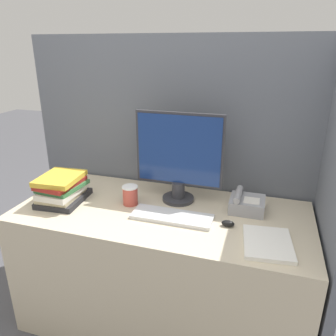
{
  "coord_description": "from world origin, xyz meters",
  "views": [
    {
      "loc": [
        0.52,
        -1.17,
        1.61
      ],
      "look_at": [
        0.03,
        0.4,
        1.0
      ],
      "focal_mm": 35.0,
      "sensor_mm": 36.0,
      "label": 1
    }
  ],
  "objects_px": {
    "keyboard": "(172,217)",
    "book_stack": "(62,189)",
    "monitor": "(179,159)",
    "desk_telephone": "(246,204)",
    "mouse": "(228,223)",
    "coffee_cup": "(130,195)"
  },
  "relations": [
    {
      "from": "desk_telephone",
      "to": "mouse",
      "type": "bearing_deg",
      "value": -109.43
    },
    {
      "from": "monitor",
      "to": "coffee_cup",
      "type": "xyz_separation_m",
      "value": [
        -0.25,
        -0.13,
        -0.2
      ]
    },
    {
      "from": "mouse",
      "to": "desk_telephone",
      "type": "relative_size",
      "value": 0.35
    },
    {
      "from": "monitor",
      "to": "desk_telephone",
      "type": "xyz_separation_m",
      "value": [
        0.39,
        -0.01,
        -0.21
      ]
    },
    {
      "from": "monitor",
      "to": "keyboard",
      "type": "xyz_separation_m",
      "value": [
        0.03,
        -0.22,
        -0.25
      ]
    },
    {
      "from": "keyboard",
      "to": "desk_telephone",
      "type": "bearing_deg",
      "value": 29.85
    },
    {
      "from": "monitor",
      "to": "mouse",
      "type": "relative_size",
      "value": 8.02
    },
    {
      "from": "keyboard",
      "to": "desk_telephone",
      "type": "height_order",
      "value": "desk_telephone"
    },
    {
      "from": "keyboard",
      "to": "mouse",
      "type": "distance_m",
      "value": 0.29
    },
    {
      "from": "monitor",
      "to": "coffee_cup",
      "type": "bearing_deg",
      "value": -151.5
    },
    {
      "from": "keyboard",
      "to": "mouse",
      "type": "xyz_separation_m",
      "value": [
        0.29,
        0.01,
        0.01
      ]
    },
    {
      "from": "keyboard",
      "to": "desk_telephone",
      "type": "distance_m",
      "value": 0.42
    },
    {
      "from": "mouse",
      "to": "coffee_cup",
      "type": "height_order",
      "value": "coffee_cup"
    },
    {
      "from": "keyboard",
      "to": "coffee_cup",
      "type": "bearing_deg",
      "value": 162.27
    },
    {
      "from": "coffee_cup",
      "to": "desk_telephone",
      "type": "height_order",
      "value": "coffee_cup"
    },
    {
      "from": "mouse",
      "to": "keyboard",
      "type": "bearing_deg",
      "value": -178.81
    },
    {
      "from": "keyboard",
      "to": "book_stack",
      "type": "height_order",
      "value": "book_stack"
    },
    {
      "from": "monitor",
      "to": "keyboard",
      "type": "height_order",
      "value": "monitor"
    },
    {
      "from": "monitor",
      "to": "book_stack",
      "type": "xyz_separation_m",
      "value": [
        -0.63,
        -0.22,
        -0.18
      ]
    },
    {
      "from": "coffee_cup",
      "to": "book_stack",
      "type": "height_order",
      "value": "book_stack"
    },
    {
      "from": "monitor",
      "to": "book_stack",
      "type": "height_order",
      "value": "monitor"
    },
    {
      "from": "desk_telephone",
      "to": "keyboard",
      "type": "bearing_deg",
      "value": -150.15
    }
  ]
}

